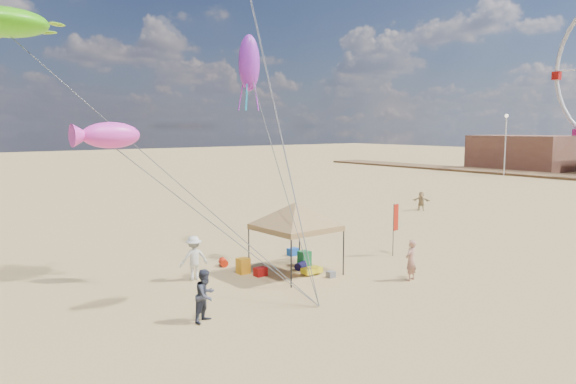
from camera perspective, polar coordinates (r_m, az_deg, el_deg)
name	(u,v)px	position (r m, az deg, el deg)	size (l,w,h in m)	color
ground	(338,308)	(20.48, 5.28, -11.99)	(280.00, 280.00, 0.00)	tan
canopy_tent	(296,205)	(24.24, 0.82, -1.38)	(6.10, 6.10, 3.76)	black
feather_flag	(395,220)	(28.45, 11.14, -2.94)	(0.42, 0.07, 2.71)	black
cooler_red	(261,272)	(24.52, -2.89, -8.31)	(0.54, 0.38, 0.38)	#A50F0D
cooler_blue	(293,252)	(28.25, 0.51, -6.26)	(0.54, 0.38, 0.38)	#164CB2
bag_navy	(301,266)	(25.53, 1.36, -7.71)	(0.36, 0.36, 0.60)	#110D3C
bag_orange	(223,262)	(26.34, -6.76, -7.31)	(0.36, 0.36, 0.60)	red
chair_green	(304,258)	(26.23, 1.73, -6.94)	(0.50, 0.50, 0.70)	#188640
chair_yellow	(243,266)	(24.94, -4.71, -7.69)	(0.50, 0.50, 0.70)	#FFA81C
crate_grey	(331,274)	(24.32, 4.49, -8.58)	(0.34, 0.30, 0.28)	slate
beach_cart	(312,270)	(24.72, 2.50, -8.16)	(0.90, 0.50, 0.24)	yellow
person_near_a	(411,260)	(24.23, 12.71, -6.96)	(0.65, 0.43, 1.78)	tan
person_near_b	(205,295)	(19.05, -8.62, -10.63)	(0.88, 0.69, 1.82)	#363A4A
person_near_c	(194,258)	(24.04, -9.81, -6.81)	(1.24, 0.72, 1.93)	silver
person_far_c	(421,201)	(44.43, 13.74, -0.90)	(1.39, 0.44, 1.50)	tan
building_north	(523,152)	(91.70, 23.35, 3.81)	(10.00, 14.00, 5.20)	#8C5947
lamp_north	(506,134)	(79.21, 21.78, 5.60)	(0.50, 0.50, 8.25)	silver
turtle_kite	(4,22)	(22.44, -27.57, 15.45)	(3.03, 2.43, 1.01)	#42C60C
fish_kite	(111,135)	(18.17, -18.00, 5.66)	(1.88, 0.94, 0.83)	#FF3DCD
squid_kite	(249,63)	(23.59, -4.08, 13.30)	(0.90, 0.90, 2.34)	purple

